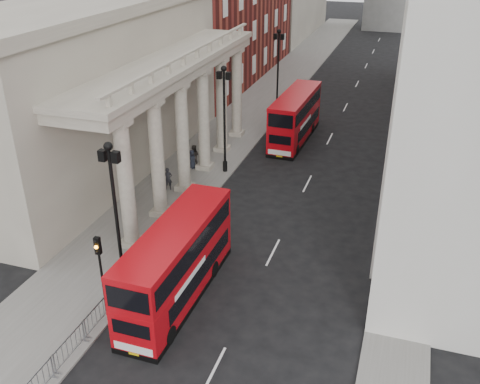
{
  "coord_description": "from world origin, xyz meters",
  "views": [
    {
      "loc": [
        12.54,
        -16.19,
        17.44
      ],
      "look_at": [
        3.28,
        11.95,
        2.67
      ],
      "focal_mm": 40.0,
      "sensor_mm": 36.0,
      "label": 1
    }
  ],
  "objects_px": {
    "lamp_post_mid": "(224,113)",
    "pedestrian_a": "(168,179)",
    "pedestrian_b": "(194,156)",
    "traffic_light": "(100,261)",
    "bus_far": "(295,116)",
    "pedestrian_c": "(192,159)",
    "bus_near": "(177,261)",
    "lamp_post_south": "(115,209)",
    "lamp_post_north": "(278,65)"
  },
  "relations": [
    {
      "from": "lamp_post_mid",
      "to": "lamp_post_south",
      "type": "bearing_deg",
      "value": -90.0
    },
    {
      "from": "pedestrian_b",
      "to": "bus_far",
      "type": "bearing_deg",
      "value": -137.21
    },
    {
      "from": "lamp_post_mid",
      "to": "traffic_light",
      "type": "bearing_deg",
      "value": -89.68
    },
    {
      "from": "lamp_post_north",
      "to": "traffic_light",
      "type": "xyz_separation_m",
      "value": [
        0.1,
        -34.02,
        -1.8
      ]
    },
    {
      "from": "lamp_post_mid",
      "to": "pedestrian_a",
      "type": "bearing_deg",
      "value": -122.83
    },
    {
      "from": "lamp_post_north",
      "to": "pedestrian_a",
      "type": "relative_size",
      "value": 4.99
    },
    {
      "from": "lamp_post_mid",
      "to": "lamp_post_north",
      "type": "bearing_deg",
      "value": 90.0
    },
    {
      "from": "pedestrian_b",
      "to": "lamp_post_south",
      "type": "bearing_deg",
      "value": 87.49
    },
    {
      "from": "pedestrian_c",
      "to": "lamp_post_mid",
      "type": "bearing_deg",
      "value": 27.02
    },
    {
      "from": "pedestrian_c",
      "to": "bus_near",
      "type": "bearing_deg",
      "value": -48.6
    },
    {
      "from": "lamp_post_south",
      "to": "pedestrian_c",
      "type": "xyz_separation_m",
      "value": [
        -2.68,
        15.72,
        -4.03
      ]
    },
    {
      "from": "lamp_post_south",
      "to": "bus_near",
      "type": "xyz_separation_m",
      "value": [
        3.0,
        0.38,
        -2.72
      ]
    },
    {
      "from": "traffic_light",
      "to": "pedestrian_a",
      "type": "bearing_deg",
      "value": 102.16
    },
    {
      "from": "lamp_post_mid",
      "to": "traffic_light",
      "type": "xyz_separation_m",
      "value": [
        0.1,
        -18.02,
        -1.8
      ]
    },
    {
      "from": "lamp_post_south",
      "to": "pedestrian_a",
      "type": "relative_size",
      "value": 4.99
    },
    {
      "from": "lamp_post_mid",
      "to": "bus_far",
      "type": "height_order",
      "value": "lamp_post_mid"
    },
    {
      "from": "bus_far",
      "to": "pedestrian_b",
      "type": "relative_size",
      "value": 5.35
    },
    {
      "from": "lamp_post_north",
      "to": "pedestrian_a",
      "type": "distance_m",
      "value": 20.97
    },
    {
      "from": "traffic_light",
      "to": "bus_far",
      "type": "relative_size",
      "value": 0.43
    },
    {
      "from": "traffic_light",
      "to": "bus_near",
      "type": "xyz_separation_m",
      "value": [
        2.9,
        2.4,
        -0.92
      ]
    },
    {
      "from": "lamp_post_mid",
      "to": "pedestrian_b",
      "type": "distance_m",
      "value": 4.68
    },
    {
      "from": "traffic_light",
      "to": "lamp_post_south",
      "type": "bearing_deg",
      "value": 92.84
    },
    {
      "from": "bus_near",
      "to": "pedestrian_c",
      "type": "relative_size",
      "value": 6.37
    },
    {
      "from": "lamp_post_mid",
      "to": "lamp_post_north",
      "type": "distance_m",
      "value": 16.0
    },
    {
      "from": "pedestrian_a",
      "to": "pedestrian_c",
      "type": "height_order",
      "value": "pedestrian_a"
    },
    {
      "from": "lamp_post_mid",
      "to": "traffic_light",
      "type": "distance_m",
      "value": 18.11
    },
    {
      "from": "bus_near",
      "to": "bus_far",
      "type": "bearing_deg",
      "value": 89.2
    },
    {
      "from": "bus_near",
      "to": "lamp_post_mid",
      "type": "bearing_deg",
      "value": 101.4
    },
    {
      "from": "pedestrian_a",
      "to": "traffic_light",
      "type": "bearing_deg",
      "value": -102.3
    },
    {
      "from": "pedestrian_a",
      "to": "pedestrian_c",
      "type": "xyz_separation_m",
      "value": [
        0.16,
        4.12,
        -0.07
      ]
    },
    {
      "from": "lamp_post_north",
      "to": "pedestrian_b",
      "type": "xyz_separation_m",
      "value": [
        -2.64,
        -16.0,
        -3.86
      ]
    },
    {
      "from": "lamp_post_mid",
      "to": "pedestrian_a",
      "type": "height_order",
      "value": "lamp_post_mid"
    },
    {
      "from": "bus_near",
      "to": "bus_far",
      "type": "distance_m",
      "value": 24.37
    },
    {
      "from": "pedestrian_b",
      "to": "pedestrian_c",
      "type": "relative_size",
      "value": 1.22
    },
    {
      "from": "traffic_light",
      "to": "pedestrian_c",
      "type": "relative_size",
      "value": 2.82
    },
    {
      "from": "bus_near",
      "to": "pedestrian_c",
      "type": "xyz_separation_m",
      "value": [
        -5.68,
        15.34,
        -1.31
      ]
    },
    {
      "from": "lamp_post_south",
      "to": "lamp_post_north",
      "type": "relative_size",
      "value": 1.0
    },
    {
      "from": "traffic_light",
      "to": "pedestrian_b",
      "type": "height_order",
      "value": "traffic_light"
    },
    {
      "from": "lamp_post_mid",
      "to": "pedestrian_c",
      "type": "height_order",
      "value": "lamp_post_mid"
    },
    {
      "from": "bus_near",
      "to": "pedestrian_b",
      "type": "relative_size",
      "value": 5.22
    },
    {
      "from": "lamp_post_mid",
      "to": "pedestrian_b",
      "type": "xyz_separation_m",
      "value": [
        -2.64,
        0.0,
        -3.86
      ]
    },
    {
      "from": "bus_near",
      "to": "bus_far",
      "type": "xyz_separation_m",
      "value": [
        0.56,
        24.37,
        0.05
      ]
    },
    {
      "from": "pedestrian_b",
      "to": "lamp_post_north",
      "type": "bearing_deg",
      "value": -111.24
    },
    {
      "from": "bus_far",
      "to": "pedestrian_a",
      "type": "height_order",
      "value": "bus_far"
    },
    {
      "from": "lamp_post_south",
      "to": "lamp_post_north",
      "type": "distance_m",
      "value": 32.0
    },
    {
      "from": "pedestrian_c",
      "to": "lamp_post_south",
      "type": "bearing_deg",
      "value": -59.25
    },
    {
      "from": "pedestrian_b",
      "to": "pedestrian_a",
      "type": "bearing_deg",
      "value": 75.56
    },
    {
      "from": "lamp_post_south",
      "to": "pedestrian_c",
      "type": "bearing_deg",
      "value": 99.66
    },
    {
      "from": "lamp_post_north",
      "to": "traffic_light",
      "type": "distance_m",
      "value": 34.07
    },
    {
      "from": "lamp_post_mid",
      "to": "pedestrian_c",
      "type": "relative_size",
      "value": 5.45
    }
  ]
}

